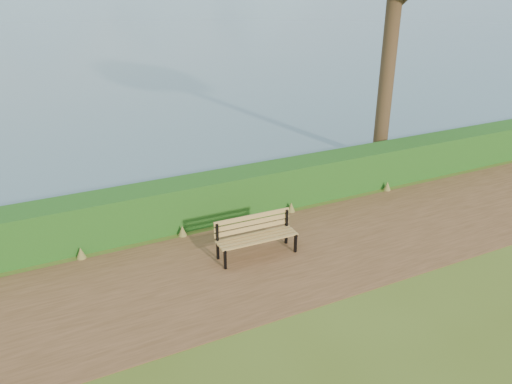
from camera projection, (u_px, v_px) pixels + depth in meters
ground at (273, 269)px, 9.52m from camera, size 140.00×140.00×0.00m
path at (265, 262)px, 9.76m from camera, size 40.00×3.40×0.01m
hedge at (219, 196)px, 11.46m from camera, size 32.00×0.85×1.00m
bench at (255, 233)px, 9.87m from camera, size 1.64×0.53×0.82m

